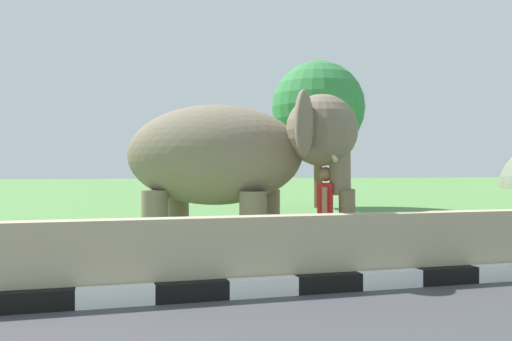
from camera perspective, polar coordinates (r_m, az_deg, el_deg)
barrier_parapet at (r=7.11m, az=-6.27°, el=-8.89°), size 28.00×0.36×1.00m
elephant at (r=9.21m, az=-2.42°, el=1.42°), size 3.95×3.51×2.83m
person_handler at (r=8.91m, az=7.22°, el=-4.34°), size 0.39×0.61×1.66m
tree_distant at (r=23.91m, az=6.48°, el=6.47°), size 4.00×4.00×6.32m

